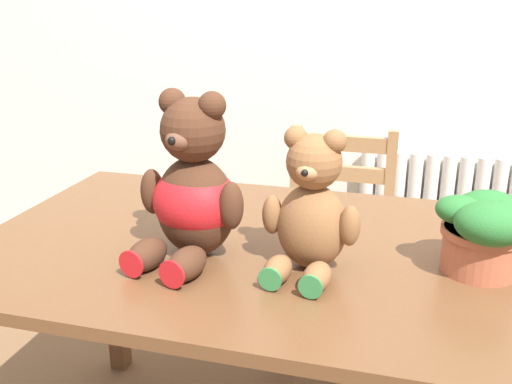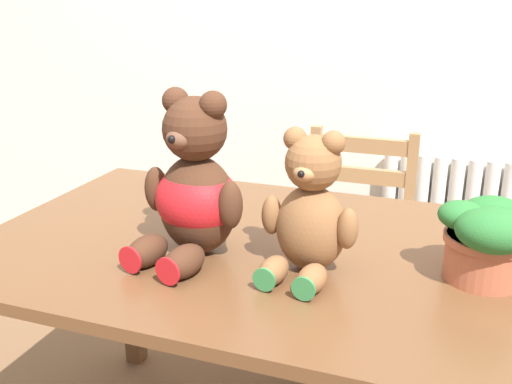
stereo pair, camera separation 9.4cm
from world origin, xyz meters
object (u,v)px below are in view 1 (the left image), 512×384
(wooden_chair_behind, at_px, (335,239))
(teddy_bear_right, at_px, (311,211))
(teddy_bear_left, at_px, (193,192))
(potted_plant, at_px, (485,230))

(wooden_chair_behind, distance_m, teddy_bear_right, 1.02)
(teddy_bear_left, xyz_separation_m, teddy_bear_right, (0.28, -0.00, -0.02))
(wooden_chair_behind, distance_m, teddy_bear_left, 1.05)
(wooden_chair_behind, xyz_separation_m, teddy_bear_left, (-0.22, -0.91, 0.48))
(wooden_chair_behind, height_order, teddy_bear_right, teddy_bear_right)
(teddy_bear_right, height_order, potted_plant, teddy_bear_right)
(teddy_bear_left, xyz_separation_m, potted_plant, (0.65, 0.08, -0.05))
(wooden_chair_behind, height_order, teddy_bear_left, teddy_bear_left)
(wooden_chair_behind, relative_size, teddy_bear_right, 2.68)
(teddy_bear_right, bearing_deg, wooden_chair_behind, -79.92)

